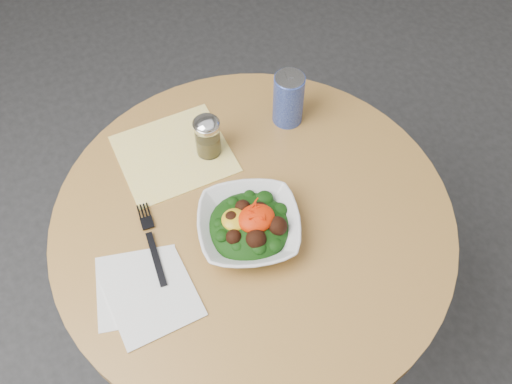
# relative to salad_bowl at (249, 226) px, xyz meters

# --- Properties ---
(ground) EXTENTS (6.00, 6.00, 0.00)m
(ground) POSITION_rel_salad_bowl_xyz_m (0.03, 0.03, -0.78)
(ground) COLOR #29292B
(ground) RESTS_ON ground
(table) EXTENTS (0.90, 0.90, 0.75)m
(table) POSITION_rel_salad_bowl_xyz_m (0.03, 0.03, -0.23)
(table) COLOR black
(table) RESTS_ON ground
(cloth_napkin) EXTENTS (0.26, 0.24, 0.00)m
(cloth_napkin) POSITION_rel_salad_bowl_xyz_m (-0.06, 0.28, -0.03)
(cloth_napkin) COLOR yellow
(cloth_napkin) RESTS_ON table
(paper_napkins) EXTENTS (0.21, 0.23, 0.00)m
(paper_napkins) POSITION_rel_salad_bowl_xyz_m (-0.25, -0.03, -0.03)
(paper_napkins) COLOR silver
(paper_napkins) RESTS_ON table
(salad_bowl) EXTENTS (0.28, 0.28, 0.08)m
(salad_bowl) POSITION_rel_salad_bowl_xyz_m (0.00, 0.00, 0.00)
(salad_bowl) COLOR silver
(salad_bowl) RESTS_ON table
(fork) EXTENTS (0.05, 0.21, 0.00)m
(fork) POSITION_rel_salad_bowl_xyz_m (-0.20, 0.08, -0.02)
(fork) COLOR black
(fork) RESTS_ON table
(spice_shaker) EXTENTS (0.06, 0.06, 0.11)m
(spice_shaker) POSITION_rel_salad_bowl_xyz_m (0.02, 0.25, 0.03)
(spice_shaker) COLOR silver
(spice_shaker) RESTS_ON table
(beverage_can) EXTENTS (0.07, 0.07, 0.14)m
(beverage_can) POSITION_rel_salad_bowl_xyz_m (0.23, 0.25, 0.04)
(beverage_can) COLOR navy
(beverage_can) RESTS_ON table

